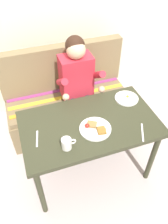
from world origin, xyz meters
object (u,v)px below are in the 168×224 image
(table, at_px, (89,129))
(knife, at_px, (142,132))
(plate_breakfast, at_px, (95,128))
(plate_eggs, at_px, (127,98))
(fork, at_px, (37,139))
(coffee_mug, at_px, (67,143))
(couch, at_px, (68,103))
(person, at_px, (78,82))

(table, distance_m, knife, 0.46)
(table, bearing_deg, plate_breakfast, -79.79)
(table, height_order, knife, knife)
(table, xyz_separation_m, knife, (0.38, -0.25, 0.08))
(table, xyz_separation_m, plate_breakfast, (0.02, -0.09, 0.09))
(plate_eggs, xyz_separation_m, fork, (-0.92, -0.21, -0.01))
(plate_breakfast, height_order, plate_eggs, plate_breakfast)
(table, height_order, coffee_mug, coffee_mug)
(plate_eggs, distance_m, fork, 0.94)
(fork, distance_m, knife, 0.87)
(table, bearing_deg, knife, -34.15)
(couch, bearing_deg, coffee_mug, -105.14)
(table, distance_m, plate_breakfast, 0.13)
(couch, bearing_deg, knife, -69.77)
(plate_breakfast, distance_m, fork, 0.49)
(person, xyz_separation_m, fork, (-0.55, -0.62, -0.01))
(couch, distance_m, plate_eggs, 0.84)
(table, relative_size, knife, 6.00)
(person, xyz_separation_m, plate_breakfast, (-0.07, -0.68, 0.00))
(couch, relative_size, fork, 8.47)
(plate_breakfast, xyz_separation_m, plate_eggs, (0.43, 0.27, -0.00))
(couch, bearing_deg, person, -63.44)
(plate_eggs, distance_m, knife, 0.44)
(plate_breakfast, distance_m, coffee_mug, 0.30)
(knife, bearing_deg, coffee_mug, -158.97)
(table, xyz_separation_m, fork, (-0.47, -0.03, 0.08))
(person, distance_m, coffee_mug, 0.86)
(plate_breakfast, distance_m, knife, 0.39)
(coffee_mug, bearing_deg, plate_breakfast, 20.59)
(knife, bearing_deg, plate_eggs, 106.56)
(plate_breakfast, height_order, fork, plate_breakfast)
(table, height_order, person, person)
(couch, relative_size, plate_breakfast, 5.35)
(couch, height_order, knife, couch)
(table, xyz_separation_m, plate_eggs, (0.45, 0.18, 0.09))
(fork, height_order, knife, same)
(plate_breakfast, height_order, coffee_mug, coffee_mug)
(person, bearing_deg, fork, -131.62)
(couch, xyz_separation_m, person, (0.09, -0.17, 0.41))
(plate_eggs, relative_size, knife, 1.14)
(table, height_order, plate_eggs, plate_eggs)
(table, bearing_deg, person, 81.57)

